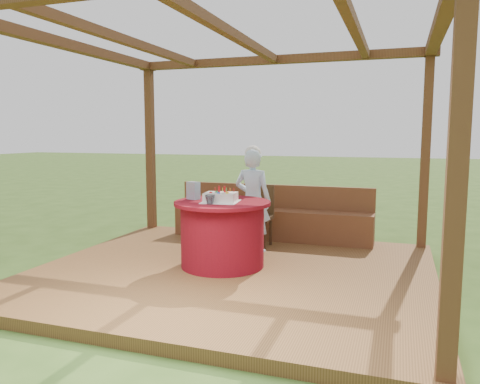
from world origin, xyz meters
name	(u,v)px	position (x,y,z in m)	size (l,w,h in m)	color
ground	(233,279)	(0.00, 0.00, 0.00)	(60.00, 60.00, 0.00)	#2F4D19
deck	(233,274)	(0.00, 0.00, 0.06)	(4.50, 4.00, 0.12)	brown
pergola	(233,69)	(0.00, 0.00, 2.41)	(4.50, 4.00, 2.72)	brown
bench	(271,221)	(0.00, 1.72, 0.38)	(3.00, 0.42, 0.80)	brown
table	(222,233)	(-0.17, 0.09, 0.52)	(1.14, 1.14, 0.78)	maroon
chair	(258,213)	(-0.06, 1.20, 0.59)	(0.42, 0.42, 0.86)	#3B2512
elderly_woman	(253,199)	(-0.04, 0.90, 0.83)	(0.52, 0.36, 1.42)	#A6D3F7
birthday_cake	(221,197)	(-0.17, 0.03, 0.96)	(0.46, 0.46, 0.18)	white
gift_bag	(193,191)	(-0.56, 0.14, 1.01)	(0.15, 0.10, 0.21)	#C680B4
drinking_glass	(210,200)	(-0.21, -0.18, 0.96)	(0.11, 0.11, 0.11)	silver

